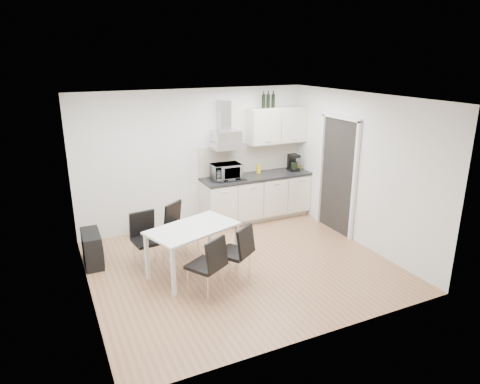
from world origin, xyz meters
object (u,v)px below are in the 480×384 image
Objects in this scene: guitar_amp at (92,249)px; floor_speaker at (139,227)px; chair_near_left at (205,266)px; chair_far_left at (148,241)px; dining_table at (193,233)px; chair_far_right at (183,230)px; chair_near_right at (234,254)px; kitchenette at (257,179)px.

guitar_amp is 2.22× the size of floor_speaker.
chair_near_left is at bearing -100.49° from floor_speaker.
chair_far_left is at bearing -31.13° from guitar_amp.
dining_table is 0.71m from chair_near_left.
chair_far_right is 1.35m from chair_near_left.
chair_far_right is 1.45m from guitar_amp.
chair_near_left is 1.00× the size of chair_near_right.
chair_far_left is at bearing 121.75° from dining_table.
dining_table is at bearing -34.24° from guitar_amp.
chair_near_right is (0.51, 0.19, 0.00)m from chair_near_left.
chair_far_left is 0.67m from chair_far_right.
floor_speaker is at bearing 44.10° from guitar_amp.
dining_table is 1.93m from floor_speaker.
chair_far_left is (-2.50, -1.18, -0.39)m from kitchenette.
chair_far_left is 0.93m from guitar_amp.
dining_table is at bearing 133.05° from chair_far_left.
dining_table is at bearing 48.89° from chair_far_right.
kitchenette is 1.70× the size of dining_table.
kitchenette is 3.89× the size of guitar_amp.
floor_speaker is (-0.50, 1.13, -0.29)m from chair_far_right.
kitchenette is 3.08m from chair_near_left.
chair_far_right is at bearing 65.63° from dining_table.
guitar_amp is at bearing 106.34° from chair_near_right.
chair_near_right is 2.47m from floor_speaker.
chair_far_left is 1.38m from floor_speaker.
guitar_amp is (-1.80, 1.44, -0.17)m from chair_near_right.
chair_far_right is at bearing -85.39° from floor_speaker.
kitchenette is at bearing 18.68° from chair_near_left.
chair_far_left is 3.02× the size of floor_speaker.
kitchenette is 3.40m from guitar_amp.
kitchenette reaches higher than dining_table.
chair_far_left reaches higher than floor_speaker.
kitchenette is 2.86× the size of chair_far_right.
guitar_amp is (-1.35, 0.96, -0.39)m from dining_table.
chair_far_right is at bearing -10.16° from guitar_amp.
chair_near_left is at bearing 165.18° from chair_near_right.
chair_near_right is at bearing -87.93° from floor_speaker.
chair_near_right is at bearing -124.84° from kitchenette.
chair_near_left is at bearing -114.41° from dining_table.
chair_far_right is at bearing -169.63° from chair_far_left.
chair_near_right is (0.39, -1.16, 0.00)m from chair_far_right.
kitchenette is 8.66× the size of floor_speaker.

